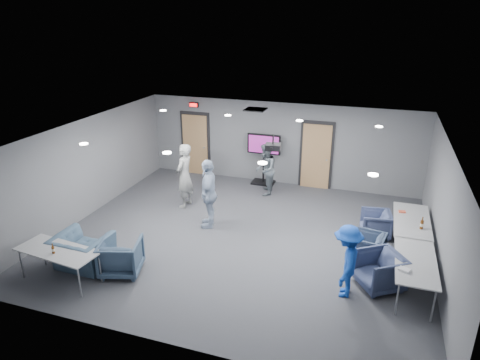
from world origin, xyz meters
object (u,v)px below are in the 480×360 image
(table_right_a, at_px, (412,221))
(chair_right_b, at_px, (368,247))
(chair_front_b, at_px, (83,251))
(projector, at_px, (273,147))
(bottle_front, at_px, (53,250))
(person_b, at_px, (265,169))
(tv_stand, at_px, (264,156))
(chair_front_a, at_px, (121,256))
(person_d, at_px, (347,261))
(bottle_right, at_px, (422,225))
(table_right_b, at_px, (416,263))
(chair_right_a, at_px, (375,224))
(table_front_left, at_px, (58,252))
(person_c, at_px, (209,193))
(chair_right_c, at_px, (380,271))
(person_a, at_px, (184,176))

(table_right_a, bearing_deg, chair_right_b, 134.30)
(chair_front_b, relative_size, projector, 2.98)
(bottle_front, height_order, projector, projector)
(person_b, distance_m, tv_stand, 0.91)
(chair_front_a, bearing_deg, chair_right_b, -173.24)
(chair_front_b, relative_size, bottle_front, 5.11)
(person_d, relative_size, chair_right_b, 2.14)
(person_d, relative_size, bottle_right, 5.13)
(person_d, xyz_separation_m, bottle_right, (1.48, 1.99, 0.08))
(table_right_b, height_order, bottle_front, bottle_front)
(bottle_front, xyz_separation_m, tv_stand, (2.54, 6.88, 0.14))
(chair_front_a, xyz_separation_m, bottle_front, (-1.03, -0.80, 0.42))
(person_b, bearing_deg, table_right_b, 36.75)
(chair_front_b, xyz_separation_m, table_right_a, (6.94, 3.20, 0.31))
(person_d, distance_m, tv_stand, 6.23)
(chair_right_a, height_order, table_front_left, table_front_left)
(chair_front_a, xyz_separation_m, table_right_a, (5.99, 3.14, 0.30))
(chair_front_b, bearing_deg, person_c, -123.78)
(table_right_b, height_order, projector, projector)
(bottle_front, bearing_deg, chair_front_b, 83.79)
(person_b, distance_m, chair_right_c, 5.38)
(chair_right_b, height_order, chair_right_c, chair_right_c)
(chair_front_a, xyz_separation_m, table_right_b, (5.99, 1.24, 0.29))
(chair_front_a, relative_size, table_right_b, 0.46)
(chair_front_a, xyz_separation_m, projector, (2.69, 2.54, 2.01))
(person_b, height_order, bottle_right, person_b)
(person_a, xyz_separation_m, table_right_b, (6.16, -2.37, -0.26))
(person_a, relative_size, chair_right_b, 2.65)
(chair_right_b, xyz_separation_m, projector, (-2.37, 0.30, 2.08))
(table_right_b, bearing_deg, tv_stand, 42.76)
(person_a, distance_m, bottle_front, 4.50)
(chair_right_a, relative_size, chair_front_a, 0.85)
(person_c, height_order, person_d, person_c)
(chair_front_a, bearing_deg, person_b, -126.10)
(person_d, height_order, table_right_a, person_d)
(chair_right_a, bearing_deg, chair_right_c, -4.45)
(chair_right_a, xyz_separation_m, chair_front_b, (-6.14, -3.55, 0.04))
(person_d, distance_m, chair_right_c, 0.89)
(chair_right_a, xyz_separation_m, chair_front_a, (-5.19, -3.49, 0.06))
(chair_right_c, height_order, table_right_b, chair_right_c)
(tv_stand, bearing_deg, table_right_b, -47.24)
(table_front_left, relative_size, bottle_right, 6.25)
(person_a, relative_size, chair_right_a, 2.59)
(person_d, xyz_separation_m, table_right_a, (1.30, 2.41, -0.07))
(chair_right_a, relative_size, bottle_right, 2.46)
(person_d, relative_size, chair_front_b, 1.32)
(chair_front_b, bearing_deg, table_front_left, 81.76)
(table_right_a, bearing_deg, chair_front_a, 117.70)
(person_d, bearing_deg, chair_right_a, 171.35)
(table_right_b, bearing_deg, person_d, 111.30)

